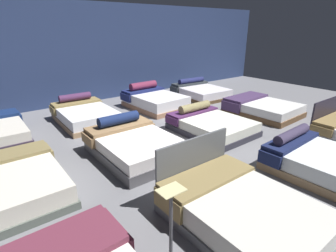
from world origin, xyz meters
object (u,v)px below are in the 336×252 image
object	(u,v)px
bed_7	(262,108)
bed_11	(200,91)
bed_10	(154,100)
bed_9	(85,114)
bed_5	(134,145)
bed_2	(322,162)
price_sign	(171,240)
bed_1	(240,210)
bed_6	(210,124)
bed_4	(15,183)

from	to	relation	value
bed_7	bed_11	bearing A→B (deg)	86.99
bed_10	bed_9	bearing A→B (deg)	177.06
bed_5	bed_9	bearing A→B (deg)	90.45
bed_2	price_sign	distance (m)	3.63
bed_1	bed_6	world-z (taller)	bed_1
bed_6	bed_7	xyz separation A→B (m)	(2.42, 0.07, 0.01)
bed_10	bed_11	xyz separation A→B (m)	(2.32, 0.12, -0.04)
bed_6	bed_10	world-z (taller)	bed_10
bed_1	bed_11	bearing A→B (deg)	50.28
bed_4	bed_7	bearing A→B (deg)	0.97
bed_1	bed_6	bearing A→B (deg)	50.40
price_sign	bed_4	bearing A→B (deg)	112.69
bed_1	bed_2	world-z (taller)	bed_1
bed_9	bed_5	bearing A→B (deg)	-88.28
bed_1	price_sign	world-z (taller)	price_sign
bed_1	bed_5	xyz separation A→B (m)	(-0.05, 2.79, 0.01)
bed_5	bed_6	size ratio (longest dim) A/B	1.00
bed_7	bed_10	distance (m)	3.58
bed_1	bed_10	distance (m)	6.06
price_sign	bed_11	bearing A→B (deg)	43.69
bed_10	bed_5	bearing A→B (deg)	-134.12
price_sign	bed_7	bearing A→B (deg)	25.55
bed_1	bed_5	bearing A→B (deg)	91.08
bed_11	bed_5	bearing A→B (deg)	-145.60
bed_4	bed_5	bearing A→B (deg)	1.43
bed_1	bed_10	size ratio (longest dim) A/B	0.98
bed_1	bed_4	xyz separation A→B (m)	(-2.38, 2.74, -0.02)
bed_2	bed_11	distance (m)	6.19
bed_1	bed_9	bearing A→B (deg)	90.88
bed_7	bed_6	bearing A→B (deg)	179.08
bed_2	bed_7	bearing A→B (deg)	48.96
bed_4	bed_11	size ratio (longest dim) A/B	0.97
bed_6	price_sign	xyz separation A→B (m)	(-3.52, -2.76, 0.21)
bed_10	bed_7	bearing A→B (deg)	-52.45
bed_10	price_sign	distance (m)	6.65
bed_1	bed_4	world-z (taller)	bed_1
bed_1	bed_9	size ratio (longest dim) A/B	1.00
bed_2	bed_4	world-z (taller)	bed_2
bed_4	bed_5	size ratio (longest dim) A/B	0.97
bed_4	bed_5	xyz separation A→B (m)	(2.32, 0.05, 0.03)
bed_9	bed_6	bearing A→B (deg)	-48.85
bed_11	bed_10	bearing A→B (deg)	-173.90
bed_2	bed_4	size ratio (longest dim) A/B	0.98
bed_5	price_sign	world-z (taller)	price_sign
bed_2	bed_10	xyz separation A→B (m)	(0.00, 5.62, 0.03)
bed_7	bed_9	size ratio (longest dim) A/B	1.02
bed_4	bed_9	world-z (taller)	bed_9
bed_2	bed_10	size ratio (longest dim) A/B	0.92
bed_1	price_sign	bearing A→B (deg)	179.92
bed_5	bed_11	size ratio (longest dim) A/B	0.99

